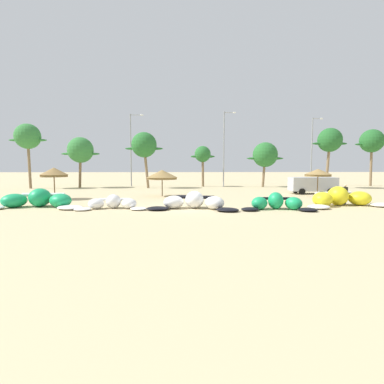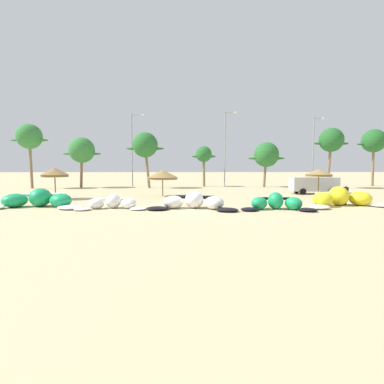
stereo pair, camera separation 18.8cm
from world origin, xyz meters
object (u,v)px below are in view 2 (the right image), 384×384
Objects in this scene: beach_umbrella_near_van at (55,172)px; parked_van at (313,184)px; lamppost_east_center at (314,148)px; palm_center_right at (266,155)px; lamppost_west at (133,147)px; kite_left at (113,203)px; palm_left_of_gap at (145,145)px; palm_right_of_gap at (331,141)px; lamppost_west_center at (226,146)px; palm_center_left at (204,155)px; kite_center at (276,203)px; palm_left at (82,150)px; palm_leftmost at (29,137)px; kite_far_left at (38,200)px; beach_umbrella_middle at (163,175)px; palm_right at (374,141)px; kite_left_of_center at (194,202)px; beach_umbrella_near_palms at (319,173)px; person_near_kites at (345,194)px; kite_right_of_center at (342,199)px.

parked_van is (26.22, 4.64, -1.42)m from beach_umbrella_near_van.
parked_van is 0.48× the size of lamppost_east_center.
lamppost_west is at bearing 173.80° from palm_center_right.
palm_center_right reaches higher than kite_left.
palm_left_of_gap is (6.66, 14.26, 3.43)m from beach_umbrella_near_van.
palm_right_of_gap is 0.77× the size of lamppost_west.
lamppost_west_center is 1.05× the size of lamppost_east_center.
palm_center_left is 10.73m from lamppost_west.
palm_center_left is at bearing 98.08° from kite_center.
lamppost_west reaches higher than lamppost_east_center.
parked_van is at bearing -113.41° from lamppost_east_center.
palm_left_of_gap reaches higher than palm_left.
parked_van is (7.73, 12.02, 0.63)m from kite_center.
palm_leftmost is 15.74m from palm_left_of_gap.
beach_umbrella_middle reaches higher than kite_far_left.
beach_umbrella_near_van is at bearing -81.02° from palm_left.
palm_leftmost reaches higher than kite_far_left.
lamppost_west_center is 14.01m from lamppost_east_center.
palm_right is at bearing 35.03° from kite_left.
kite_left_of_center is 2.13× the size of beach_umbrella_middle.
palm_leftmost is 41.32m from palm_right_of_gap.
kite_far_left is at bearing -137.25° from palm_center_right.
palm_leftmost reaches higher than parked_van.
palm_left_of_gap is 0.71× the size of lamppost_west_center.
beach_umbrella_near_palms is (7.01, 8.94, 1.95)m from kite_center.
palm_left_of_gap is at bearing 104.94° from beach_umbrella_middle.
lamppost_west_center reaches higher than beach_umbrella_near_van.
person_near_kites is at bearing -25.42° from beach_umbrella_middle.
kite_center is (17.53, -1.83, -0.07)m from kite_far_left.
palm_left_of_gap is (-18.24, 18.99, 5.12)m from person_near_kites.
beach_umbrella_near_van is at bearing -146.70° from palm_center_right.
kite_left_of_center is 25.67m from palm_center_right.
lamppost_west_center is (-0.32, 23.71, 5.59)m from kite_center.
lamppost_east_center is at bearing 8.67° from palm_left_of_gap.
lamppost_west is at bearing 95.55° from kite_left.
palm_left_of_gap is at bearing 0.63° from palm_leftmost.
lamppost_west reaches higher than kite_left_of_center.
palm_left_of_gap is 25.64m from palm_right_of_gap.
parked_van reaches higher than kite_left_of_center.
beach_umbrella_middle is at bearing -109.42° from palm_center_left.
palm_right_of_gap is at bearing -18.23° from palm_center_right.
kite_right_of_center is 0.94× the size of palm_left_of_gap.
palm_left_of_gap is at bearing -169.81° from lamppost_west_center.
beach_umbrella_near_palms is 0.43× the size of palm_center_right.
kite_center is 6.94m from person_near_kites.
parked_van is 0.46× the size of lamppost_west_center.
palm_leftmost is at bearing 160.06° from beach_umbrella_near_palms.
kite_right_of_center is at bearing -113.48° from palm_right_of_gap.
kite_right_of_center reaches higher than kite_far_left.
beach_umbrella_middle is 0.48× the size of palm_center_right.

